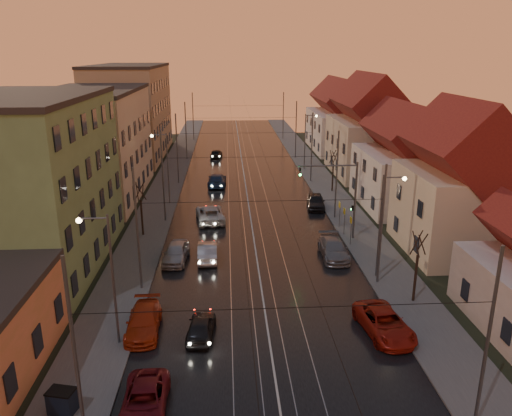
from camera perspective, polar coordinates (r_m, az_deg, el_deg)
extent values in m
plane|color=black|center=(29.02, 1.85, -16.88)|extent=(160.00, 160.00, 0.00)
cube|color=black|center=(65.95, -1.28, 3.13)|extent=(16.00, 120.00, 0.04)
cube|color=#4C4C4C|center=(66.34, -9.95, 3.00)|extent=(4.00, 120.00, 0.15)
cube|color=#4C4C4C|center=(67.04, 7.31, 3.28)|extent=(4.00, 120.00, 0.15)
cube|color=gray|center=(65.90, -3.19, 3.13)|extent=(0.06, 120.00, 0.03)
cube|color=gray|center=(65.92, -1.95, 3.15)|extent=(0.06, 120.00, 0.03)
cube|color=gray|center=(65.97, -0.61, 3.17)|extent=(0.06, 120.00, 0.03)
cube|color=gray|center=(66.05, 0.63, 3.19)|extent=(0.06, 120.00, 0.03)
cube|color=#5B7C4F|center=(41.96, -24.52, 2.27)|extent=(10.00, 18.00, 13.00)
cube|color=#B9A88F|center=(60.70, -17.96, 6.80)|extent=(10.00, 20.00, 12.00)
cube|color=#998562|center=(83.77, -14.06, 10.56)|extent=(10.00, 24.00, 14.00)
cube|color=beige|center=(45.25, 22.04, -0.36)|extent=(8.50, 10.00, 7.00)
pyramid|color=#5D1517|center=(44.02, 22.84, 6.35)|extent=(8.67, 10.20, 3.80)
cube|color=beige|center=(56.92, 16.57, 3.17)|extent=(9.00, 12.00, 6.00)
pyramid|color=#5D1517|center=(56.02, 16.98, 7.73)|extent=(9.18, 12.24, 3.20)
cube|color=beige|center=(70.72, 12.60, 6.79)|extent=(9.00, 14.00, 7.50)
pyramid|color=#5D1517|center=(69.92, 12.92, 11.42)|extent=(9.18, 14.28, 4.00)
cube|color=beige|center=(88.00, 9.43, 8.69)|extent=(9.00, 16.00, 6.50)
pyramid|color=#5D1517|center=(87.39, 9.60, 11.92)|extent=(9.18, 16.32, 3.50)
cylinder|color=#595B60|center=(22.34, -19.94, -15.82)|extent=(0.16, 0.16, 9.00)
cylinder|color=#595B60|center=(24.06, 24.91, -13.91)|extent=(0.16, 0.16, 9.00)
cylinder|color=#595B60|center=(35.49, -13.41, -2.56)|extent=(0.16, 0.16, 9.00)
cylinder|color=#595B60|center=(36.59, 14.17, -2.01)|extent=(0.16, 0.16, 9.00)
cylinder|color=#595B60|center=(49.70, -10.58, 3.36)|extent=(0.16, 0.16, 9.00)
cylinder|color=#595B60|center=(50.49, 9.21, 3.66)|extent=(0.16, 0.16, 9.00)
cylinder|color=#595B60|center=(64.27, -9.01, 6.63)|extent=(0.16, 0.16, 9.00)
cylinder|color=#595B60|center=(64.88, 6.39, 6.84)|extent=(0.16, 0.16, 9.00)
cylinder|color=#595B60|center=(79.00, -8.01, 8.68)|extent=(0.16, 0.16, 9.00)
cylinder|color=#595B60|center=(79.50, 4.59, 8.85)|extent=(0.16, 0.16, 9.00)
cylinder|color=#595B60|center=(96.78, -7.21, 10.31)|extent=(0.16, 0.16, 9.00)
cylinder|color=#595B60|center=(97.19, 3.13, 10.45)|extent=(0.16, 0.16, 9.00)
cylinder|color=#595B60|center=(29.38, -15.98, -8.16)|extent=(0.14, 0.14, 8.00)
cylinder|color=#595B60|center=(28.19, -18.20, -1.14)|extent=(1.60, 0.10, 0.10)
sphere|color=#FFD88C|center=(28.42, -19.59, -1.35)|extent=(0.32, 0.32, 0.32)
cylinder|color=#595B60|center=(37.71, 13.96, -2.21)|extent=(0.14, 0.14, 8.00)
cylinder|color=#595B60|center=(36.89, 15.58, 3.39)|extent=(1.60, 0.10, 0.10)
sphere|color=#FFD88C|center=(37.15, 16.62, 3.24)|extent=(0.32, 0.32, 0.32)
cylinder|color=#595B60|center=(55.63, -10.03, 4.37)|extent=(0.14, 0.14, 8.00)
cylinder|color=#595B60|center=(55.01, -11.08, 8.20)|extent=(1.60, 0.10, 0.10)
sphere|color=#FFD88C|center=(55.12, -11.82, 8.07)|extent=(0.32, 0.32, 0.32)
cylinder|color=#595B60|center=(71.80, 5.61, 7.49)|extent=(0.14, 0.14, 8.00)
cylinder|color=#595B60|center=(71.37, 6.35, 10.49)|extent=(1.60, 0.10, 0.10)
sphere|color=#FFD88C|center=(71.51, 6.92, 10.40)|extent=(0.32, 0.32, 0.32)
cylinder|color=#595B60|center=(45.19, 11.25, 0.72)|extent=(0.20, 0.20, 7.20)
cylinder|color=#595B60|center=(43.78, 8.20, 4.81)|extent=(5.20, 0.14, 0.14)
imported|color=black|center=(43.50, 5.06, 4.03)|extent=(0.15, 0.18, 0.90)
sphere|color=#19FF3F|center=(43.42, 5.07, 3.80)|extent=(0.20, 0.20, 0.20)
cylinder|color=black|center=(46.89, -12.90, -1.14)|extent=(0.18, 0.18, 3.50)
cylinder|color=black|center=(46.20, -12.81, 1.89)|extent=(0.37, 0.92, 1.61)
cylinder|color=black|center=(46.40, -13.17, 1.93)|extent=(0.91, 0.40, 1.61)
cylinder|color=black|center=(46.12, -13.42, 1.82)|extent=(0.37, 0.92, 1.61)
cylinder|color=black|center=(45.93, -13.00, 1.79)|extent=(0.84, 0.54, 1.62)
cylinder|color=black|center=(35.52, 17.74, -7.73)|extent=(0.18, 0.18, 3.50)
cylinder|color=black|center=(34.70, 18.44, -3.82)|extent=(0.37, 0.92, 1.61)
cylinder|color=black|center=(34.72, 17.86, -3.76)|extent=(0.91, 0.40, 1.61)
cylinder|color=black|center=(34.39, 17.81, -3.96)|extent=(0.37, 0.92, 1.61)
cylinder|color=black|center=(34.40, 18.45, -4.01)|extent=(0.84, 0.54, 1.62)
cylinder|color=black|center=(61.01, 8.75, 3.42)|extent=(0.18, 0.18, 3.50)
cylinder|color=black|center=(60.58, 9.07, 5.78)|extent=(0.37, 0.92, 1.61)
cylinder|color=black|center=(60.65, 8.74, 5.81)|extent=(0.91, 0.40, 1.61)
cylinder|color=black|center=(60.31, 8.66, 5.74)|extent=(0.37, 0.92, 1.61)
cylinder|color=black|center=(60.26, 9.02, 5.72)|extent=(0.84, 0.54, 1.62)
imported|color=black|center=(30.80, -6.30, -13.33)|extent=(1.87, 3.96, 1.31)
imported|color=#9B9BA0|center=(41.15, -5.58, -4.95)|extent=(1.68, 4.48, 1.46)
imported|color=#B3B3B3|center=(50.27, -5.28, -0.66)|extent=(3.29, 5.92, 1.57)
imported|color=#192D4D|center=(63.53, -4.49, 3.23)|extent=(2.37, 5.47, 1.57)
imported|color=black|center=(80.54, -4.58, 6.21)|extent=(2.12, 4.25, 1.39)
imported|color=#5E1019|center=(25.74, -12.62, -20.72)|extent=(2.20, 4.62, 1.27)
imported|color=#AE2E11|center=(31.81, -12.71, -12.53)|extent=(2.10, 4.85, 1.39)
imported|color=#A1A2A7|center=(41.11, -9.13, -5.05)|extent=(2.16, 4.65, 1.54)
imported|color=#9C1B0F|center=(31.82, 14.44, -12.61)|extent=(3.03, 5.45, 1.44)
imported|color=gray|center=(41.92, 8.84, -4.63)|extent=(2.17, 5.15, 1.48)
imported|color=black|center=(54.62, 6.84, 0.77)|extent=(2.32, 4.73, 1.55)
cube|color=black|center=(26.64, -21.28, -19.95)|extent=(1.36, 1.06, 1.10)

